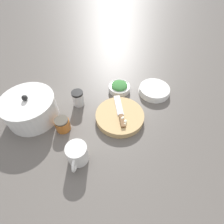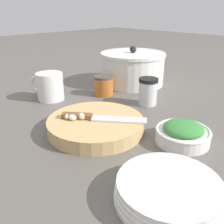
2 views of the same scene
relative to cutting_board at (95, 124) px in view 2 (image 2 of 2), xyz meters
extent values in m
plane|color=#56514C|center=(0.00, 0.09, -0.02)|extent=(5.00, 5.00, 0.00)
cylinder|color=tan|center=(0.00, 0.00, 0.00)|extent=(0.26, 0.26, 0.04)
cube|color=brown|center=(-0.03, -0.03, 0.02)|extent=(0.08, 0.07, 0.01)
cube|color=silver|center=(0.05, 0.04, 0.02)|extent=(0.13, 0.12, 0.01)
ellipsoid|color=#EFE8C6|center=(-0.05, -0.05, 0.02)|extent=(0.02, 0.02, 0.01)
ellipsoid|color=#E9E6C8|center=(-0.03, -0.05, 0.03)|extent=(0.03, 0.02, 0.02)
ellipsoid|color=#EEEBC5|center=(-0.02, -0.03, 0.03)|extent=(0.02, 0.02, 0.02)
ellipsoid|color=#E5EBC5|center=(-0.05, -0.05, 0.02)|extent=(0.02, 0.02, 0.01)
cylinder|color=silver|center=(0.20, 0.11, 0.00)|extent=(0.13, 0.13, 0.03)
torus|color=silver|center=(0.20, 0.11, 0.01)|extent=(0.14, 0.14, 0.01)
ellipsoid|color=#387A38|center=(0.20, 0.11, 0.02)|extent=(0.10, 0.10, 0.03)
cylinder|color=silver|center=(-0.02, 0.26, 0.02)|extent=(0.06, 0.06, 0.08)
cylinder|color=black|center=(-0.02, 0.26, 0.07)|extent=(0.07, 0.07, 0.01)
cylinder|color=silver|center=(-0.30, 0.05, 0.03)|extent=(0.09, 0.09, 0.10)
torus|color=silver|center=(-0.35, 0.02, 0.03)|extent=(0.07, 0.04, 0.07)
cylinder|color=silver|center=(0.29, -0.08, -0.01)|extent=(0.19, 0.19, 0.01)
cylinder|color=silver|center=(0.29, -0.08, 0.00)|extent=(0.19, 0.19, 0.01)
cylinder|color=silver|center=(0.29, -0.08, 0.01)|extent=(0.19, 0.19, 0.01)
cylinder|color=silver|center=(0.29, -0.08, 0.02)|extent=(0.18, 0.18, 0.01)
cylinder|color=#B26023|center=(-0.21, 0.22, 0.01)|extent=(0.08, 0.08, 0.06)
cylinder|color=#474238|center=(-0.21, 0.22, 0.05)|extent=(0.07, 0.07, 0.01)
cylinder|color=silver|center=(-0.23, 0.41, 0.04)|extent=(0.27, 0.27, 0.12)
cylinder|color=silver|center=(-0.23, 0.41, 0.11)|extent=(0.27, 0.27, 0.01)
sphere|color=black|center=(-0.23, 0.41, 0.13)|extent=(0.03, 0.03, 0.03)
camera|label=1|loc=(-0.53, -0.27, 0.74)|focal=28.00mm
camera|label=2|loc=(0.47, -0.39, 0.30)|focal=40.00mm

